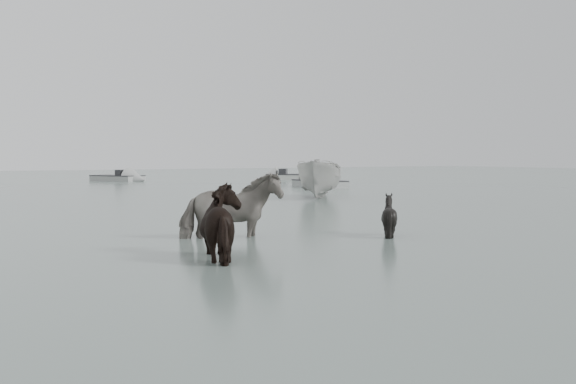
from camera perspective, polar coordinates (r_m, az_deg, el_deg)
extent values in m
plane|color=slate|center=(12.08, 2.11, -5.28)|extent=(140.00, 140.00, 0.00)
imported|color=black|center=(14.96, -4.58, -0.32)|extent=(2.24, 1.41, 1.75)
imported|color=black|center=(12.17, -4.57, -1.37)|extent=(1.59, 1.79, 1.63)
imported|color=black|center=(15.58, 7.98, -1.35)|extent=(1.18, 1.08, 1.13)
imported|color=#A9A9A4|center=(28.83, 2.60, 1.21)|extent=(4.08, 4.36, 1.68)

